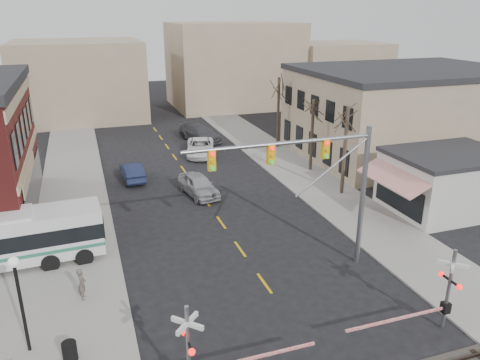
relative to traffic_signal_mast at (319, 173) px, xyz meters
name	(u,v)px	position (x,y,z in m)	size (l,w,h in m)	color
ground	(279,305)	(-3.09, -2.41, -5.75)	(160.00, 160.00, 0.00)	black
sidewalk_west	(74,188)	(-12.59, 17.59, -5.69)	(5.00, 60.00, 0.12)	gray
sidewalk_east	(288,165)	(6.41, 17.59, -5.69)	(5.00, 60.00, 0.12)	gray
tan_building	(405,112)	(18.91, 17.59, -1.49)	(20.30, 15.30, 8.50)	gray
awning_shop	(447,181)	(12.88, 4.59, -3.58)	(9.74, 6.20, 4.30)	beige
tree_east_a	(345,151)	(7.41, 9.59, -2.25)	(0.28, 0.28, 6.75)	#382B21
tree_east_b	(312,135)	(7.71, 15.59, -2.48)	(0.28, 0.28, 6.30)	#382B21
tree_east_c	(278,113)	(7.91, 23.59, -2.03)	(0.28, 0.28, 7.20)	#382B21
traffic_signal_mast	(319,173)	(0.00, 0.00, 0.00)	(10.10, 0.30, 8.00)	gray
rr_crossing_west	(200,351)	(-8.14, -6.71, -3.78)	(5.60, 1.36, 4.00)	gray
rr_crossing_east	(441,293)	(2.79, -6.46, -3.78)	(5.60, 1.36, 4.00)	gray
street_lamp	(18,285)	(-14.44, -2.12, -2.47)	(0.44, 0.44, 4.43)	black
trash_bin	(70,352)	(-12.80, -3.34, -5.20)	(0.60, 0.60, 0.85)	black
car_a	(198,185)	(-3.28, 13.08, -4.93)	(1.93, 4.81, 1.64)	#9B9CA0
car_b	(132,171)	(-7.77, 18.28, -4.99)	(1.59, 4.55, 1.50)	#192240
car_c	(200,147)	(-0.47, 23.48, -4.95)	(2.65, 5.75, 1.60)	white
car_d	(200,133)	(0.85, 28.82, -4.88)	(2.42, 5.94, 1.72)	#404046
pedestrian_near	(82,284)	(-12.19, 1.09, -4.79)	(0.61, 0.40, 1.67)	#5D544A
pedestrian_far	(39,246)	(-14.42, 5.92, -4.74)	(0.86, 0.67, 1.77)	#363A5E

